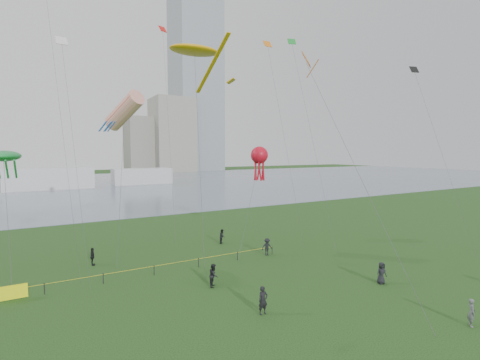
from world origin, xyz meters
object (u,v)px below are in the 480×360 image
kite_flyer (471,312)px  kite_octopus (259,156)px  fence (73,282)px  kite_stingray (195,51)px

kite_flyer → kite_octopus: 24.59m
kite_flyer → fence: bearing=94.0°
kite_flyer → kite_stingray: 32.03m
kite_stingray → kite_octopus: (7.31, -1.10, -10.90)m
kite_flyer → kite_stingray: (-7.40, 24.00, 19.88)m
fence → kite_octopus: size_ratio=2.21×
kite_stingray → kite_octopus: bearing=12.2°
fence → kite_flyer: kite_flyer is taller
kite_flyer → kite_octopus: size_ratio=0.15×
fence → kite_stingray: (12.56, 6.24, 20.15)m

